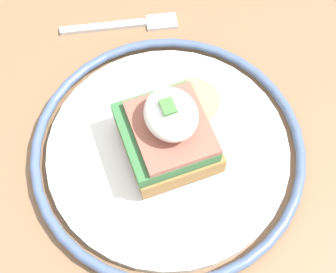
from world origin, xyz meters
The scene contains 4 objects.
dining_table centered at (0.00, 0.00, 0.63)m, with size 0.84×0.77×0.77m.
plate centered at (0.02, 0.01, 0.78)m, with size 0.28×0.28×0.02m.
sandwich centered at (0.02, 0.01, 0.82)m, with size 0.11×0.11×0.08m.
fork centered at (-0.15, 0.02, 0.78)m, with size 0.05×0.14×0.00m.
Camera 1 is at (0.21, -0.06, 1.21)m, focal length 50.00 mm.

